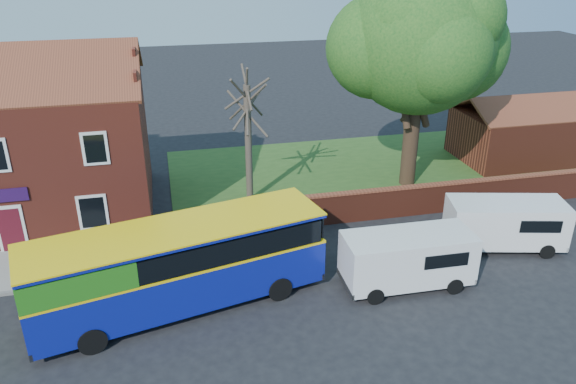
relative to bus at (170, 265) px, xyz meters
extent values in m
plane|color=black|center=(0.29, -1.69, -1.89)|extent=(120.00, 120.00, 0.00)
cube|color=gray|center=(-6.71, 4.06, -1.83)|extent=(18.00, 3.50, 0.12)
cube|color=#426B28|center=(13.29, 11.31, -1.87)|extent=(26.00, 12.00, 0.04)
cube|color=maroon|center=(-6.71, 9.81, 1.36)|extent=(12.00, 8.00, 6.50)
cube|color=brown|center=(-6.71, 11.81, 5.61)|extent=(12.30, 4.08, 2.16)
cube|color=#4C0F19|center=(-6.71, 5.76, -0.79)|extent=(0.95, 0.04, 2.10)
cube|color=silver|center=(-6.71, 5.78, -0.74)|extent=(1.20, 0.06, 2.30)
cube|color=#270E3E|center=(-6.71, 5.75, 0.91)|extent=(2.00, 0.06, 0.60)
cube|color=maroon|center=(13.29, 5.31, -1.14)|extent=(22.00, 0.30, 1.50)
cube|color=brown|center=(13.29, 5.31, -0.34)|extent=(22.00, 0.38, 0.10)
cube|color=maroon|center=(22.29, 11.31, -0.39)|extent=(8.00, 5.00, 3.00)
cube|color=brown|center=(22.29, 10.06, 1.66)|extent=(8.20, 2.56, 1.24)
cube|color=brown|center=(22.29, 12.56, 1.66)|extent=(8.20, 2.56, 1.24)
cube|color=#0C198E|center=(0.35, 0.08, -0.64)|extent=(11.22, 5.15, 1.73)
cube|color=yellow|center=(0.35, 0.08, 0.23)|extent=(11.25, 5.18, 0.10)
cube|color=black|center=(0.35, 0.08, 0.75)|extent=(10.81, 5.07, 0.87)
cube|color=#297B1A|center=(-3.15, -0.74, 0.75)|extent=(4.24, 3.54, 0.92)
cube|color=#0C198E|center=(0.35, 0.08, 1.33)|extent=(11.22, 5.15, 0.14)
cube|color=yellow|center=(0.35, 0.08, 1.41)|extent=(11.27, 5.20, 0.06)
cylinder|color=black|center=(-2.75, -1.97, -1.40)|extent=(1.02, 0.50, 0.98)
cylinder|color=black|center=(-3.34, 0.53, -1.40)|extent=(1.02, 0.50, 0.98)
cylinder|color=black|center=(4.03, -0.36, -1.40)|extent=(1.02, 0.50, 0.98)
cylinder|color=black|center=(3.44, 2.13, -1.40)|extent=(1.02, 0.50, 0.98)
cube|color=white|center=(9.20, -0.52, -0.60)|extent=(5.18, 2.15, 1.95)
cube|color=black|center=(11.52, -0.56, -0.29)|extent=(0.11, 1.75, 0.77)
cube|color=black|center=(11.73, -0.57, -1.47)|extent=(0.14, 2.06, 0.25)
cylinder|color=black|center=(7.54, -1.46, -1.55)|extent=(0.68, 0.23, 0.68)
cylinder|color=black|center=(7.57, 0.47, -1.55)|extent=(0.68, 0.23, 0.68)
cylinder|color=black|center=(10.83, -1.52, -1.55)|extent=(0.68, 0.23, 0.68)
cylinder|color=black|center=(10.86, 0.42, -1.55)|extent=(0.68, 0.23, 0.68)
cube|color=white|center=(14.75, 1.35, -0.62)|extent=(5.41, 3.16, 1.93)
cube|color=black|center=(16.96, 0.82, -0.31)|extent=(0.48, 1.70, 0.76)
cube|color=black|center=(17.17, 0.77, -1.48)|extent=(0.57, 2.00, 0.24)
cylinder|color=black|center=(12.94, 0.80, -1.55)|extent=(0.70, 0.37, 0.67)
cylinder|color=black|center=(13.39, 2.66, -1.55)|extent=(0.70, 0.37, 0.67)
cylinder|color=black|center=(16.10, 0.04, -1.55)|extent=(0.70, 0.37, 0.67)
cylinder|color=black|center=(16.55, 1.90, -1.55)|extent=(0.70, 0.37, 0.67)
cylinder|color=black|center=(13.51, 9.04, 0.59)|extent=(0.86, 0.86, 4.96)
sphere|color=#4B7B26|center=(13.51, 9.04, 6.20)|extent=(7.77, 7.77, 7.77)
sphere|color=#4B7B26|center=(15.77, 9.47, 5.56)|extent=(5.61, 5.61, 5.61)
sphere|color=#4B7B26|center=(11.46, 9.68, 5.77)|extent=(5.39, 5.39, 5.39)
cylinder|color=#4C4238|center=(4.39, 8.80, 1.25)|extent=(0.36, 0.36, 6.28)
cylinder|color=#4C4238|center=(4.39, 8.80, 3.49)|extent=(0.37, 3.06, 2.46)
cylinder|color=#4C4238|center=(4.39, 8.80, 3.27)|extent=(1.60, 2.26, 2.26)
cylinder|color=#4C4238|center=(4.39, 8.80, 3.72)|extent=(2.57, 1.18, 2.50)
camera|label=1|loc=(0.28, -18.16, 10.93)|focal=35.00mm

